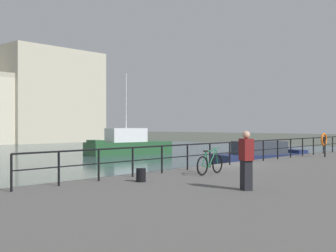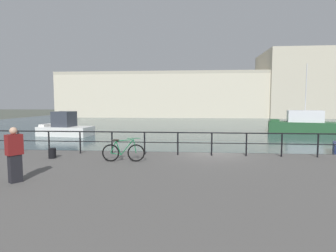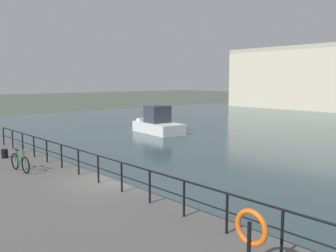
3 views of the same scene
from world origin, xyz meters
name	(u,v)px [view 3 (image 3 of 3)]	position (x,y,z in m)	size (l,w,h in m)	color
ground_plane	(117,205)	(0.00, 0.00, 0.00)	(240.00, 240.00, 0.00)	#4C5147
moored_cabin_cruiser	(158,123)	(-14.19, 14.10, 0.88)	(5.62, 3.15, 2.54)	white
quay_railing	(122,171)	(1.48, -0.75, 1.78)	(24.96, 0.07, 1.08)	black
parked_bicycle	(20,162)	(-3.80, -2.35, 1.43)	(1.77, 0.18, 0.98)	black
mooring_bollard	(5,154)	(-7.07, -1.95, 1.26)	(0.32, 0.32, 0.44)	black
life_ring_stand	(251,230)	(7.77, -2.03, 2.02)	(0.75, 0.16, 1.40)	black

